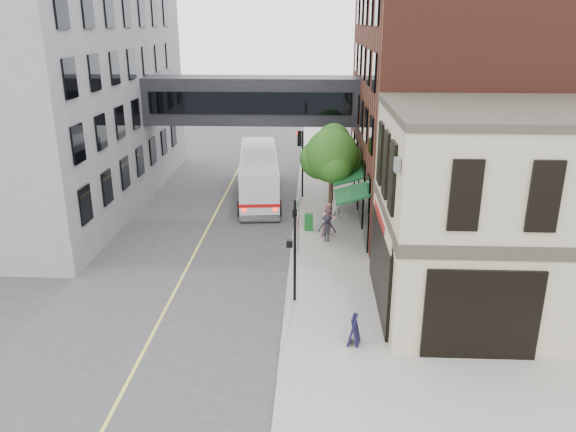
# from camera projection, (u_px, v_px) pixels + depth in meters

# --- Properties ---
(ground) EXTENTS (120.00, 120.00, 0.00)m
(ground) POSITION_uv_depth(u_px,v_px,m) (283.00, 327.00, 22.18)
(ground) COLOR #38383A
(ground) RESTS_ON ground
(sidewalk_main) EXTENTS (4.00, 60.00, 0.15)m
(sidewalk_main) POSITION_uv_depth(u_px,v_px,m) (327.00, 212.00, 35.28)
(sidewalk_main) COLOR gray
(sidewalk_main) RESTS_ON ground
(corner_building) EXTENTS (10.19, 8.12, 8.45)m
(corner_building) POSITION_uv_depth(u_px,v_px,m) (510.00, 213.00, 22.30)
(corner_building) COLOR tan
(corner_building) RESTS_ON ground
(brick_building) EXTENTS (13.76, 18.00, 14.00)m
(brick_building) POSITION_uv_depth(u_px,v_px,m) (462.00, 100.00, 33.60)
(brick_building) COLOR #522419
(brick_building) RESTS_ON ground
(opposite_building) EXTENTS (14.00, 24.00, 14.00)m
(opposite_building) POSITION_uv_depth(u_px,v_px,m) (30.00, 95.00, 35.72)
(opposite_building) COLOR slate
(opposite_building) RESTS_ON ground
(skyway_bridge) EXTENTS (14.00, 3.18, 3.00)m
(skyway_bridge) POSITION_uv_depth(u_px,v_px,m) (252.00, 100.00, 37.16)
(skyway_bridge) COLOR black
(skyway_bridge) RESTS_ON ground
(traffic_signal_near) EXTENTS (0.44, 0.22, 4.60)m
(traffic_signal_near) POSITION_uv_depth(u_px,v_px,m) (294.00, 238.00, 23.07)
(traffic_signal_near) COLOR black
(traffic_signal_near) RESTS_ON sidewalk_main
(traffic_signal_far) EXTENTS (0.53, 0.28, 4.50)m
(traffic_signal_far) POSITION_uv_depth(u_px,v_px,m) (301.00, 151.00, 37.11)
(traffic_signal_far) COLOR black
(traffic_signal_far) RESTS_ON sidewalk_main
(street_sign_pole) EXTENTS (0.08, 0.75, 3.00)m
(street_sign_pole) POSITION_uv_depth(u_px,v_px,m) (298.00, 222.00, 28.13)
(street_sign_pole) COLOR gray
(street_sign_pole) RESTS_ON sidewalk_main
(street_tree) EXTENTS (3.80, 3.20, 5.60)m
(street_tree) POSITION_uv_depth(u_px,v_px,m) (332.00, 155.00, 33.27)
(street_tree) COLOR #382619
(street_tree) RESTS_ON sidewalk_main
(lane_marking) EXTENTS (0.12, 40.00, 0.01)m
(lane_marking) POSITION_uv_depth(u_px,v_px,m) (205.00, 234.00, 31.83)
(lane_marking) COLOR #D8CC4C
(lane_marking) RESTS_ON ground
(bus) EXTENTS (3.60, 11.31, 2.99)m
(bus) POSITION_uv_depth(u_px,v_px,m) (259.00, 173.00, 38.19)
(bus) COLOR silver
(bus) RESTS_ON ground
(pedestrian_a) EXTENTS (0.67, 0.55, 1.58)m
(pedestrian_a) POSITION_uv_depth(u_px,v_px,m) (336.00, 207.00, 33.43)
(pedestrian_a) COLOR silver
(pedestrian_a) RESTS_ON sidewalk_main
(pedestrian_b) EXTENTS (1.06, 0.91, 1.90)m
(pedestrian_b) POSITION_uv_depth(u_px,v_px,m) (329.00, 219.00, 30.92)
(pedestrian_b) COLOR #D4898A
(pedestrian_b) RESTS_ON sidewalk_main
(pedestrian_c) EXTENTS (0.99, 0.57, 1.53)m
(pedestrian_c) POSITION_uv_depth(u_px,v_px,m) (327.00, 228.00, 30.18)
(pedestrian_c) COLOR #212129
(pedestrian_c) RESTS_ON sidewalk_main
(newspaper_box) EXTENTS (0.48, 0.43, 0.96)m
(newspaper_box) POSITION_uv_depth(u_px,v_px,m) (309.00, 222.00, 31.96)
(newspaper_box) COLOR #13551D
(newspaper_box) RESTS_ON sidewalk_main
(sandwich_board) EXTENTS (0.53, 0.70, 1.11)m
(sandwich_board) POSITION_uv_depth(u_px,v_px,m) (354.00, 330.00, 20.60)
(sandwich_board) COLOR black
(sandwich_board) RESTS_ON sidewalk_main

